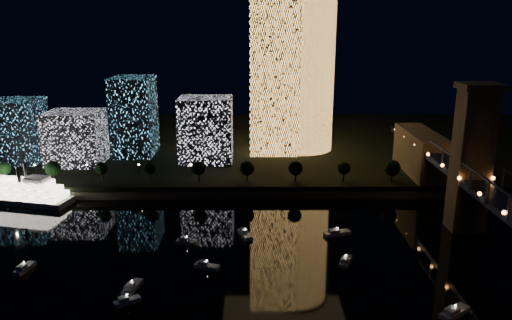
% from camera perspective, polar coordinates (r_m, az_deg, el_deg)
% --- Properties ---
extents(ground, '(520.00, 520.00, 0.00)m').
position_cam_1_polar(ground, '(129.19, 3.17, -16.76)').
color(ground, black).
rests_on(ground, ground).
extents(far_bank, '(420.00, 160.00, 5.00)m').
position_cam_1_polar(far_bank, '(277.07, 1.23, 1.74)').
color(far_bank, black).
rests_on(far_bank, ground).
extents(seawall, '(420.00, 6.00, 3.00)m').
position_cam_1_polar(seawall, '(202.61, 1.81, -3.86)').
color(seawall, '#6B5E4C').
rests_on(seawall, ground).
extents(tower_cylindrical, '(34.00, 34.00, 77.74)m').
position_cam_1_polar(tower_cylindrical, '(254.21, 5.28, 9.92)').
color(tower_cylindrical, '#ECA24B').
rests_on(tower_cylindrical, far_bank).
extents(tower_rectangular, '(23.73, 23.73, 75.51)m').
position_cam_1_polar(tower_rectangular, '(247.74, 2.06, 9.53)').
color(tower_rectangular, '#ECA24B').
rests_on(tower_rectangular, far_bank).
extents(midrise_blocks, '(110.46, 40.82, 37.97)m').
position_cam_1_polar(midrise_blocks, '(245.84, -15.98, 3.63)').
color(midrise_blocks, white).
rests_on(midrise_blocks, far_bank).
extents(riverboat, '(53.59, 22.08, 15.84)m').
position_cam_1_polar(riverboat, '(220.98, -26.65, -3.20)').
color(riverboat, silver).
rests_on(riverboat, ground).
extents(motorboats, '(121.30, 76.31, 2.78)m').
position_cam_1_polar(motorboats, '(136.93, -2.01, -14.31)').
color(motorboats, silver).
rests_on(motorboats, ground).
extents(esplanade_trees, '(166.25, 6.76, 8.88)m').
position_cam_1_polar(esplanade_trees, '(206.15, -5.20, -0.95)').
color(esplanade_trees, black).
rests_on(esplanade_trees, far_bank).
extents(street_lamps, '(132.70, 0.70, 5.65)m').
position_cam_1_polar(street_lamps, '(213.22, -7.46, -0.86)').
color(street_lamps, black).
rests_on(street_lamps, far_bank).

